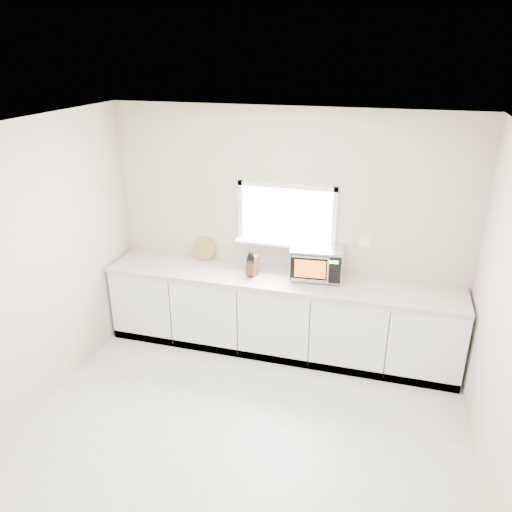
% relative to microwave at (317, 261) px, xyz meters
% --- Properties ---
extents(ground, '(4.00, 4.00, 0.00)m').
position_rel_microwave_xyz_m(ground, '(-0.38, -1.83, -1.11)').
color(ground, beige).
rests_on(ground, ground).
extents(back_wall, '(4.00, 0.17, 2.70)m').
position_rel_microwave_xyz_m(back_wall, '(-0.38, 0.17, 0.26)').
color(back_wall, beige).
rests_on(back_wall, ground).
extents(cabinets, '(3.92, 0.60, 0.88)m').
position_rel_microwave_xyz_m(cabinets, '(-0.38, -0.13, -0.67)').
color(cabinets, white).
rests_on(cabinets, ground).
extents(countertop, '(3.92, 0.64, 0.04)m').
position_rel_microwave_xyz_m(countertop, '(-0.38, -0.14, -0.21)').
color(countertop, '#C5B1A2').
rests_on(countertop, cabinets).
extents(microwave, '(0.59, 0.48, 0.36)m').
position_rel_microwave_xyz_m(microwave, '(0.00, 0.00, 0.00)').
color(microwave, black).
rests_on(microwave, countertop).
extents(knife_block, '(0.12, 0.21, 0.29)m').
position_rel_microwave_xyz_m(knife_block, '(-0.68, -0.16, -0.06)').
color(knife_block, '#492D1A').
rests_on(knife_block, countertop).
extents(cutting_board, '(0.27, 0.06, 0.27)m').
position_rel_microwave_xyz_m(cutting_board, '(-1.36, 0.11, -0.05)').
color(cutting_board, '#B08044').
rests_on(cutting_board, countertop).
extents(coffee_grinder, '(0.15, 0.15, 0.21)m').
position_rel_microwave_xyz_m(coffee_grinder, '(-0.20, -0.14, -0.08)').
color(coffee_grinder, '#B6B8BE').
rests_on(coffee_grinder, countertop).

